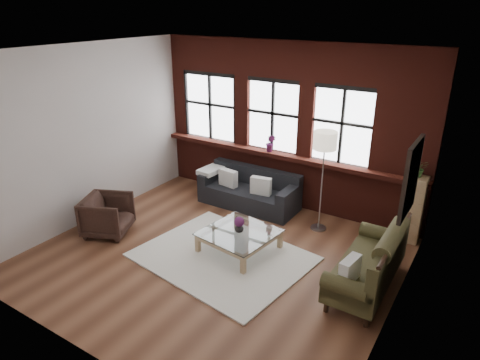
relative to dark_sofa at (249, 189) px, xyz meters
The scene contains 26 objects.
floor 2.00m from the dark_sofa, 74.90° to the right, with size 5.50×5.50×0.00m, color brown.
ceiling 3.46m from the dark_sofa, 74.90° to the right, with size 5.50×5.50×0.00m, color white.
wall_back 1.47m from the dark_sofa, 49.50° to the left, with size 5.50×5.50×0.00m, color beige.
wall_front 4.60m from the dark_sofa, 83.36° to the right, with size 5.50×5.50×0.00m, color beige.
wall_left 3.19m from the dark_sofa, 139.66° to the right, with size 5.00×5.00×0.00m, color beige.
wall_right 3.97m from the dark_sofa, 30.22° to the right, with size 5.00×5.00×0.00m, color beige.
brick_backwall 1.45m from the dark_sofa, 46.49° to the left, with size 5.50×0.12×3.20m, color #521B13, non-canonical shape.
sill_ledge 0.96m from the dark_sofa, 41.28° to the left, with size 5.50×0.30×0.08m, color #521B13.
window_left 1.97m from the dark_sofa, 156.87° to the left, with size 1.38×0.10×1.50m, color black, non-canonical shape.
window_mid 1.51m from the dark_sofa, 68.87° to the left, with size 1.38×0.10×1.50m, color black, non-canonical shape.
window_right 2.20m from the dark_sofa, 18.83° to the left, with size 1.38×0.10×1.50m, color black, non-canonical shape.
wall_poster 3.90m from the dark_sofa, 26.33° to the right, with size 0.05×0.74×0.94m, color black, non-canonical shape.
shag_rug 2.00m from the dark_sofa, 71.09° to the right, with size 2.57×2.02×0.03m, color silver.
dark_sofa is the anchor object (origin of this frame).
pillow_a 0.48m from the dark_sofa, 166.77° to the right, with size 0.40×0.14×0.34m, color silver.
pillow_b 0.39m from the dark_sofa, 16.82° to the right, with size 0.40×0.14×0.34m, color silver.
vintage_settee 3.16m from the dark_sofa, 27.04° to the right, with size 0.80×1.80×0.96m, color #38341A, non-canonical shape.
pillow_settee 3.39m from the dark_sofa, 36.01° to the right, with size 0.14×0.38×0.34m, color silver.
armchair 2.75m from the dark_sofa, 123.89° to the right, with size 0.75×0.77×0.70m, color black.
coffee_table 1.73m from the dark_sofa, 64.04° to the right, with size 1.08×1.08×0.36m, color #A58359, non-canonical shape.
vase 1.72m from the dark_sofa, 64.04° to the right, with size 0.15×0.15×0.15m, color #B2B2B2.
flowers 1.73m from the dark_sofa, 64.04° to the right, with size 0.17×0.17×0.17m, color #612157.
drawer_chest 3.06m from the dark_sofa, ahead, with size 0.36×0.36×1.17m, color #A58359.
potted_plant_top 3.19m from the dark_sofa, ahead, with size 0.26×0.23×0.29m, color #2D5923.
floor_lamp 1.70m from the dark_sofa, ahead, with size 0.40×0.40×1.98m, color #A5A5A8, non-canonical shape.
sill_plant 1.02m from the dark_sofa, 60.22° to the left, with size 0.19×0.16×0.35m, color #612157.
Camera 1 is at (3.51, -4.81, 3.79)m, focal length 32.00 mm.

